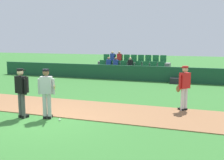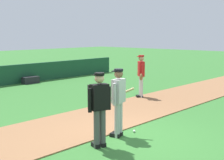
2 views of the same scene
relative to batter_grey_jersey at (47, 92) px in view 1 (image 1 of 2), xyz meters
The scene contains 9 objects.
ground_plane 1.01m from the batter_grey_jersey, 78.08° to the right, with size 80.00×80.00×0.00m, color #33702D.
infield_dirt_path 1.84m from the batter_grey_jersey, 87.96° to the left, with size 28.00×2.70×0.03m, color #936642.
dugout_fence 9.78m from the batter_grey_jersey, 89.67° to the left, with size 20.00×0.16×1.01m, color #19472D.
stadium_bleachers 11.23m from the batter_grey_jersey, 89.87° to the left, with size 5.55×2.10×1.90m.
batter_grey_jersey is the anchor object (origin of this frame).
umpire_home_plate 0.92m from the batter_grey_jersey, 167.69° to the right, with size 0.57×0.39×1.76m.
runner_red_jersey 5.17m from the batter_grey_jersey, 31.06° to the left, with size 0.54×0.52×1.76m.
baseball 1.08m from the batter_grey_jersey, 10.29° to the right, with size 0.07×0.07×0.07m, color white.
equipment_bag 10.00m from the batter_grey_jersey, 69.20° to the left, with size 0.90×0.36×0.36m, color #232328.
Camera 1 is at (5.11, -7.67, 2.75)m, focal length 43.21 mm.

